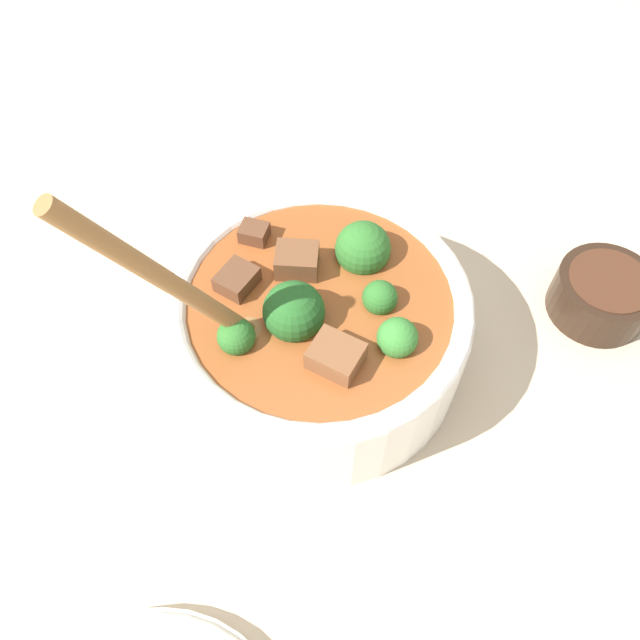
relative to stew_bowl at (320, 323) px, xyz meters
name	(u,v)px	position (x,y,z in m)	size (l,w,h in m)	color
ground_plane	(320,356)	(0.00, 0.00, -0.05)	(4.00, 4.00, 0.00)	#C6B293
stew_bowl	(320,323)	(0.00, 0.00, 0.00)	(0.22, 0.25, 0.24)	white
condiment_bowl	(603,294)	(0.00, 0.24, -0.03)	(0.08, 0.08, 0.04)	black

